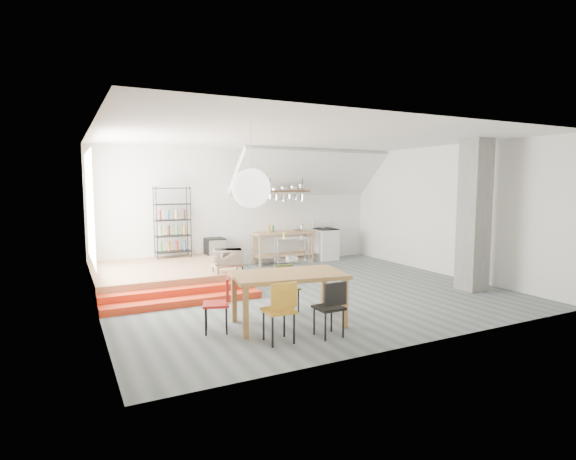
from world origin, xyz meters
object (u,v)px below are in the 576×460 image
dining_table (288,279)px  mini_fridge (215,254)px  rolling_cart (292,250)px  stove (326,244)px

dining_table → mini_fridge: bearing=94.1°
dining_table → rolling_cart: 4.37m
stove → mini_fridge: 3.40m
rolling_cart → stove: bearing=47.7°
stove → mini_fridge: stove is taller
stove → dining_table: (-3.79, -5.02, 0.27)m
rolling_cart → mini_fridge: size_ratio=1.17×
dining_table → stove: bearing=61.4°
stove → mini_fridge: size_ratio=1.42×
stove → dining_table: 6.29m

